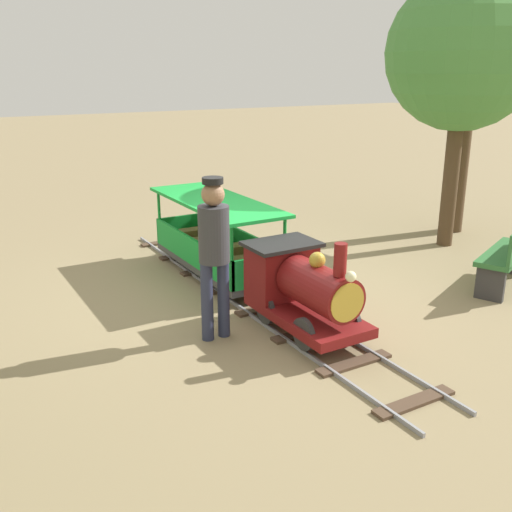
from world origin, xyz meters
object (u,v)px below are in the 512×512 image
object	(u,v)px
oak_tree_distant	(471,48)
oak_tree_near	(463,54)
park_bench	(510,255)
passenger_car	(216,245)
locomotive	(301,286)
conductor_person	(214,246)

from	to	relation	value
oak_tree_distant	oak_tree_near	bearing A→B (deg)	34.71
park_bench	oak_tree_distant	distance (m)	3.61
park_bench	oak_tree_distant	size ratio (longest dim) A/B	0.36
passenger_car	oak_tree_near	xyz separation A→B (m)	(-3.65, 0.48, 2.35)
passenger_car	park_bench	distance (m)	3.63
locomotive	park_bench	bearing A→B (deg)	175.34
park_bench	oak_tree_near	size ratio (longest dim) A/B	0.35
oak_tree_near	passenger_car	bearing A→B (deg)	-7.48
passenger_car	oak_tree_distant	distance (m)	5.03
locomotive	park_bench	xyz separation A→B (m)	(-2.91, 0.24, -0.07)
locomotive	passenger_car	distance (m)	1.92
conductor_person	oak_tree_near	size ratio (longest dim) A/B	0.42
conductor_person	park_bench	world-z (taller)	conductor_person
oak_tree_near	oak_tree_distant	bearing A→B (deg)	-145.29
passenger_car	oak_tree_distant	xyz separation A→B (m)	(-4.39, -0.03, 2.45)
locomotive	passenger_car	world-z (taller)	locomotive
conductor_person	park_bench	bearing A→B (deg)	172.08
park_bench	oak_tree_distant	bearing A→B (deg)	-124.02
locomotive	conductor_person	world-z (taller)	conductor_person
locomotive	passenger_car	xyz separation A→B (m)	(0.00, -1.92, -0.06)
passenger_car	oak_tree_distant	size ratio (longest dim) A/B	0.62
park_bench	oak_tree_near	bearing A→B (deg)	-113.78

